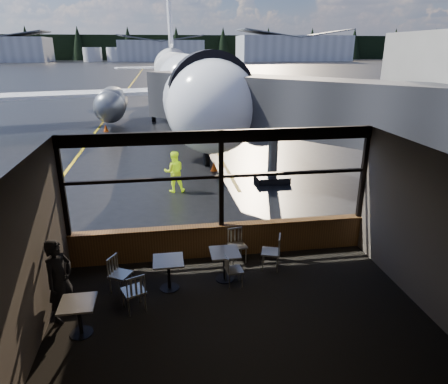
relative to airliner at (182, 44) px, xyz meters
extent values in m
plane|color=black|center=(-0.34, 98.43, -5.71)|extent=(520.00, 520.00, 0.00)
cube|color=black|center=(-0.34, -24.57, -5.70)|extent=(8.00, 6.00, 0.01)
cube|color=#38332D|center=(-0.34, -24.57, -2.21)|extent=(8.00, 6.00, 0.04)
cube|color=#4C433D|center=(-4.34, -24.57, -3.96)|extent=(0.04, 6.00, 3.50)
cube|color=#4C433D|center=(3.66, -24.57, -3.96)|extent=(0.04, 6.00, 3.50)
cube|color=#4C433D|center=(-0.34, -27.57, -3.96)|extent=(8.00, 0.04, 3.50)
cube|color=#503218|center=(-0.34, -21.57, -5.26)|extent=(8.00, 0.28, 0.90)
cube|color=black|center=(-0.34, -21.57, -2.36)|extent=(8.00, 0.18, 0.30)
cube|color=black|center=(-4.29, -21.57, -3.51)|extent=(0.12, 0.12, 2.60)
cube|color=black|center=(-0.34, -21.57, -3.51)|extent=(0.12, 0.12, 2.60)
cube|color=black|center=(3.61, -21.57, -3.51)|extent=(0.12, 0.12, 2.60)
cube|color=black|center=(-0.34, -21.57, -3.41)|extent=(8.00, 0.10, 0.08)
imported|color=black|center=(-4.04, -23.78, -4.79)|extent=(0.72, 0.80, 1.83)
imported|color=#BFF219|center=(-1.41, -16.05, -4.88)|extent=(0.83, 0.66, 1.65)
cone|color=orange|center=(0.52, -13.47, -5.48)|extent=(0.32, 0.32, 0.44)
cone|color=#EA4607|center=(-5.65, -2.92, -5.46)|extent=(0.35, 0.35, 0.49)
cylinder|color=silver|center=(-30.34, 160.43, -2.71)|extent=(8.00, 8.00, 6.00)
cylinder|color=silver|center=(-20.34, 160.43, -2.71)|extent=(8.00, 8.00, 6.00)
cylinder|color=silver|center=(-10.34, 160.43, -2.71)|extent=(8.00, 8.00, 6.00)
cube|color=black|center=(-0.34, 188.43, 0.29)|extent=(360.00, 3.00, 12.00)
camera|label=1|loc=(-1.79, -31.32, -0.29)|focal=32.00mm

